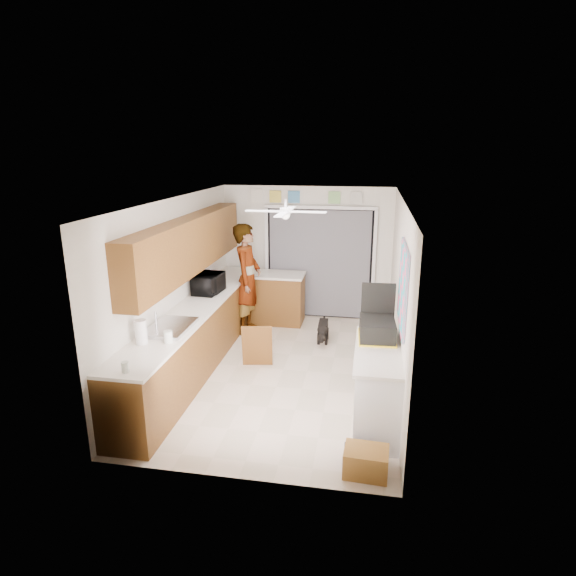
{
  "coord_description": "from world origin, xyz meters",
  "views": [
    {
      "loc": [
        1.19,
        -6.43,
        3.17
      ],
      "look_at": [
        0.0,
        0.4,
        1.15
      ],
      "focal_mm": 30.0,
      "sensor_mm": 36.0,
      "label": 1
    }
  ],
  "objects_px": {
    "paper_towel_roll": "(141,332)",
    "man": "(247,279)",
    "microwave": "(209,284)",
    "suitcase": "(377,329)",
    "navy_crate": "(360,460)",
    "soap_bottle": "(202,288)",
    "cardboard_box": "(366,462)",
    "dog": "(323,330)"
  },
  "relations": [
    {
      "from": "microwave",
      "to": "cardboard_box",
      "type": "distance_m",
      "value": 3.94
    },
    {
      "from": "soap_bottle",
      "to": "navy_crate",
      "type": "relative_size",
      "value": 0.78
    },
    {
      "from": "microwave",
      "to": "man",
      "type": "bearing_deg",
      "value": -23.16
    },
    {
      "from": "paper_towel_roll",
      "to": "navy_crate",
      "type": "height_order",
      "value": "paper_towel_roll"
    },
    {
      "from": "soap_bottle",
      "to": "cardboard_box",
      "type": "distance_m",
      "value": 3.82
    },
    {
      "from": "suitcase",
      "to": "man",
      "type": "height_order",
      "value": "man"
    },
    {
      "from": "suitcase",
      "to": "dog",
      "type": "distance_m",
      "value": 2.36
    },
    {
      "from": "suitcase",
      "to": "dog",
      "type": "relative_size",
      "value": 1.07
    },
    {
      "from": "suitcase",
      "to": "cardboard_box",
      "type": "xyz_separation_m",
      "value": [
        -0.07,
        -1.34,
        -0.92
      ]
    },
    {
      "from": "paper_towel_roll",
      "to": "man",
      "type": "height_order",
      "value": "man"
    },
    {
      "from": "cardboard_box",
      "to": "dog",
      "type": "bearing_deg",
      "value": 103.04
    },
    {
      "from": "man",
      "to": "soap_bottle",
      "type": "bearing_deg",
      "value": 155.93
    },
    {
      "from": "cardboard_box",
      "to": "navy_crate",
      "type": "distance_m",
      "value": 0.09
    },
    {
      "from": "microwave",
      "to": "dog",
      "type": "height_order",
      "value": "microwave"
    },
    {
      "from": "suitcase",
      "to": "cardboard_box",
      "type": "bearing_deg",
      "value": -95.79
    },
    {
      "from": "cardboard_box",
      "to": "dog",
      "type": "height_order",
      "value": "dog"
    },
    {
      "from": "suitcase",
      "to": "navy_crate",
      "type": "relative_size",
      "value": 1.64
    },
    {
      "from": "cardboard_box",
      "to": "man",
      "type": "bearing_deg",
      "value": 120.62
    },
    {
      "from": "paper_towel_roll",
      "to": "dog",
      "type": "bearing_deg",
      "value": 54.61
    },
    {
      "from": "soap_bottle",
      "to": "suitcase",
      "type": "bearing_deg",
      "value": -25.63
    },
    {
      "from": "paper_towel_roll",
      "to": "man",
      "type": "relative_size",
      "value": 0.15
    },
    {
      "from": "paper_towel_roll",
      "to": "cardboard_box",
      "type": "relative_size",
      "value": 0.67
    },
    {
      "from": "soap_bottle",
      "to": "navy_crate",
      "type": "xyz_separation_m",
      "value": [
        2.56,
        -2.56,
        -0.97
      ]
    },
    {
      "from": "microwave",
      "to": "paper_towel_roll",
      "type": "bearing_deg",
      "value": -178.1
    },
    {
      "from": "soap_bottle",
      "to": "man",
      "type": "relative_size",
      "value": 0.14
    },
    {
      "from": "cardboard_box",
      "to": "suitcase",
      "type": "bearing_deg",
      "value": 87.0
    },
    {
      "from": "cardboard_box",
      "to": "soap_bottle",
      "type": "bearing_deg",
      "value": 134.9
    },
    {
      "from": "soap_bottle",
      "to": "dog",
      "type": "relative_size",
      "value": 0.51
    },
    {
      "from": "navy_crate",
      "to": "dog",
      "type": "relative_size",
      "value": 0.65
    },
    {
      "from": "microwave",
      "to": "suitcase",
      "type": "xyz_separation_m",
      "value": [
        2.65,
        -1.49,
        -0.03
      ]
    },
    {
      "from": "soap_bottle",
      "to": "man",
      "type": "height_order",
      "value": "man"
    },
    {
      "from": "soap_bottle",
      "to": "cardboard_box",
      "type": "xyz_separation_m",
      "value": [
        2.61,
        -2.62,
        -0.93
      ]
    },
    {
      "from": "soap_bottle",
      "to": "cardboard_box",
      "type": "relative_size",
      "value": 0.6
    },
    {
      "from": "cardboard_box",
      "to": "navy_crate",
      "type": "bearing_deg",
      "value": 131.2
    },
    {
      "from": "man",
      "to": "microwave",
      "type": "bearing_deg",
      "value": 152.83
    },
    {
      "from": "soap_bottle",
      "to": "navy_crate",
      "type": "height_order",
      "value": "soap_bottle"
    },
    {
      "from": "microwave",
      "to": "soap_bottle",
      "type": "height_order",
      "value": "microwave"
    },
    {
      "from": "microwave",
      "to": "soap_bottle",
      "type": "distance_m",
      "value": 0.2
    },
    {
      "from": "paper_towel_roll",
      "to": "microwave",
      "type": "bearing_deg",
      "value": 87.24
    },
    {
      "from": "suitcase",
      "to": "navy_crate",
      "type": "distance_m",
      "value": 1.6
    },
    {
      "from": "paper_towel_roll",
      "to": "cardboard_box",
      "type": "height_order",
      "value": "paper_towel_roll"
    },
    {
      "from": "suitcase",
      "to": "dog",
      "type": "height_order",
      "value": "suitcase"
    }
  ]
}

